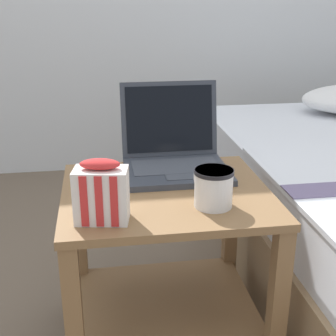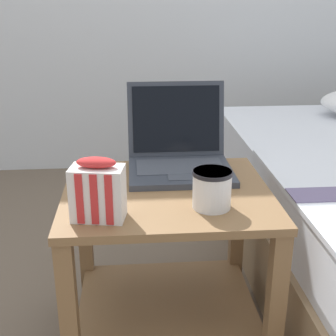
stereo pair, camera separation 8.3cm
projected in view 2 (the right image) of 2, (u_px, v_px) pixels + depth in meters
name	position (u px, v px, depth m)	size (l,w,h in m)	color
bedside_table	(167.00, 249.00, 1.37)	(0.58, 0.51, 0.52)	olive
laptop	(179.00, 154.00, 1.44)	(0.31, 0.30, 0.25)	#333842
mug_front_left	(211.00, 187.00, 1.18)	(0.10, 0.14, 0.10)	white
snack_bag	(98.00, 191.00, 1.11)	(0.14, 0.09, 0.16)	white
cell_phone	(97.00, 186.00, 1.32)	(0.09, 0.15, 0.01)	black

